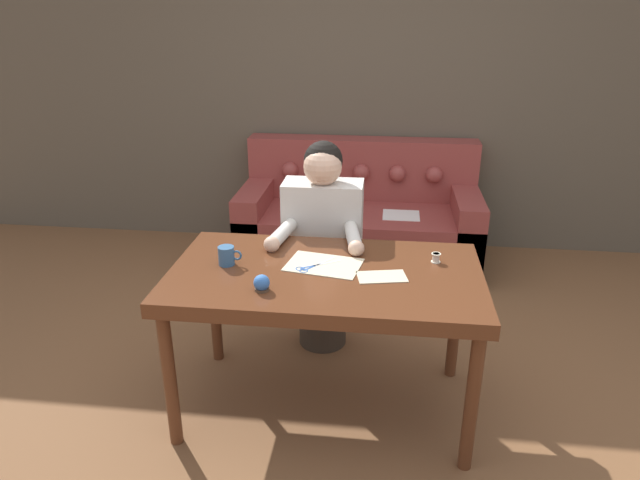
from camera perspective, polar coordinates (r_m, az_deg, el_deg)
name	(u,v)px	position (r m, az deg, el deg)	size (l,w,h in m)	color
ground_plane	(335,406)	(3.02, 1.49, -16.24)	(16.00, 16.00, 0.00)	brown
wall_back	(364,86)	(4.65, 4.38, 15.11)	(8.00, 0.06, 2.60)	brown
dining_table	(325,285)	(2.66, 0.55, -4.55)	(1.44, 0.81, 0.76)	#562D19
couch	(359,221)	(4.48, 3.93, 1.91)	(1.81, 0.84, 0.92)	brown
person	(323,246)	(3.21, 0.27, -0.61)	(0.50, 0.58, 1.23)	#33281E
pattern_paper_main	(324,265)	(2.68, 0.37, -2.49)	(0.38, 0.30, 0.00)	beige
pattern_paper_offcut	(382,277)	(2.58, 6.20, -3.67)	(0.24, 0.17, 0.00)	beige
scissors	(311,267)	(2.65, -0.91, -2.73)	(0.20, 0.19, 0.01)	silver
mug	(227,256)	(2.70, -9.30, -1.56)	(0.11, 0.08, 0.09)	#335B84
thread_spool	(436,258)	(2.75, 11.52, -1.76)	(0.04, 0.04, 0.05)	beige
pin_cushion	(262,283)	(2.45, -5.85, -4.34)	(0.07, 0.07, 0.07)	#4C3828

